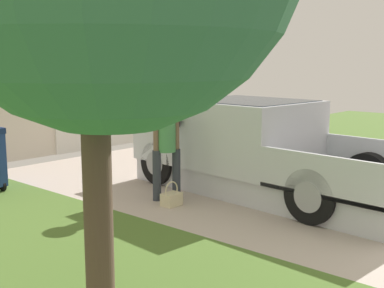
{
  "coord_description": "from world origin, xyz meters",
  "views": [
    {
      "loc": [
        -7.45,
        -0.89,
        2.27
      ],
      "look_at": [
        -1.24,
        4.58,
        0.9
      ],
      "focal_mm": 47.47,
      "sensor_mm": 36.0,
      "label": 1
    }
  ],
  "objects_px": {
    "house_with_garage": "(31,61)",
    "person_with_hat": "(166,143)",
    "pickup_truck": "(252,150)",
    "handbag": "(172,198)"
  },
  "relations": [
    {
      "from": "handbag",
      "to": "house_with_garage",
      "type": "bearing_deg",
      "value": 71.53
    },
    {
      "from": "person_with_hat",
      "to": "house_with_garage",
      "type": "distance_m",
      "value": 8.82
    },
    {
      "from": "person_with_hat",
      "to": "handbag",
      "type": "bearing_deg",
      "value": -99.71
    },
    {
      "from": "pickup_truck",
      "to": "handbag",
      "type": "relative_size",
      "value": 13.32
    },
    {
      "from": "pickup_truck",
      "to": "house_with_garage",
      "type": "bearing_deg",
      "value": 86.17
    },
    {
      "from": "handbag",
      "to": "house_with_garage",
      "type": "distance_m",
      "value": 9.33
    },
    {
      "from": "handbag",
      "to": "house_with_garage",
      "type": "height_order",
      "value": "house_with_garage"
    },
    {
      "from": "house_with_garage",
      "to": "person_with_hat",
      "type": "bearing_deg",
      "value": -107.77
    },
    {
      "from": "pickup_truck",
      "to": "handbag",
      "type": "bearing_deg",
      "value": 169.98
    },
    {
      "from": "person_with_hat",
      "to": "pickup_truck",
      "type": "bearing_deg",
      "value": -2.36
    }
  ]
}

